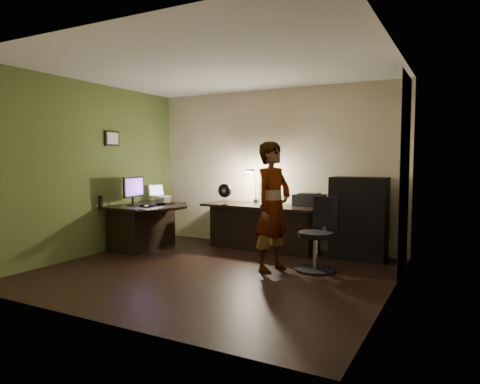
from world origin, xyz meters
The scene contains 27 objects.
floor centered at (0.00, 0.00, -0.01)m, with size 4.50×4.00×0.01m, color black.
ceiling centered at (0.00, 0.00, 2.71)m, with size 4.50×4.00×0.01m, color silver.
wall_back centered at (0.00, 2.00, 1.35)m, with size 4.50×0.01×2.70m, color #C5B892.
wall_front centered at (0.00, -2.00, 1.35)m, with size 4.50×0.01×2.70m, color #C5B892.
wall_left centered at (-2.25, 0.00, 1.35)m, with size 0.01×4.00×2.70m, color #C5B892.
wall_right centered at (2.25, 0.00, 1.35)m, with size 0.01×4.00×2.70m, color #C5B892.
green_wall_overlay centered at (-2.24, 0.00, 1.35)m, with size 0.00×4.00×2.70m, color #4F612B.
arched_doorway centered at (2.24, 1.15, 1.30)m, with size 0.01×0.90×2.60m, color black.
french_door centered at (2.24, -0.55, 1.05)m, with size 0.02×0.92×2.10m, color white.
framed_picture centered at (-2.22, 0.45, 1.85)m, with size 0.04×0.30×0.25m, color black.
desk_left centered at (-1.83, 0.77, 0.37)m, with size 0.80×1.30×0.75m, color black.
desk_right centered at (-0.03, 1.58, 0.38)m, with size 2.01×0.70×0.75m, color black.
cabinet centered at (1.54, 1.69, 0.62)m, with size 0.83×0.41×1.24m, color black.
laptop_stand centered at (-1.88, 1.32, 0.79)m, with size 0.22×0.18×0.09m, color silver.
laptop centered at (-1.88, 1.32, 0.94)m, with size 0.30×0.28×0.21m, color silver.
monitor centered at (-1.90, 0.57, 0.92)m, with size 0.10×0.52×0.34m, color black.
mouse centered at (-1.53, 0.47, 0.76)m, with size 0.06×0.09×0.03m, color silver.
phone centered at (-1.62, 0.74, 0.75)m, with size 0.06×0.12×0.01m, color black.
pen centered at (-1.74, 0.79, 0.75)m, with size 0.01×0.15×0.01m, color black.
speaker centered at (-2.16, 0.11, 0.84)m, with size 0.07×0.07×0.19m, color black.
notepad centered at (-1.27, 0.25, 0.75)m, with size 0.15×0.21×0.01m, color silver.
desk_fan centered at (-0.56, 1.30, 0.93)m, with size 0.23×0.12×0.35m, color black.
headphones centered at (0.30, 1.07, 0.81)m, with size 0.21×0.09×0.10m, color navy.
printer centered at (0.72, 1.80, 0.86)m, with size 0.46×0.36×0.20m, color black.
desk_lamp centered at (-0.26, 1.83, 1.07)m, with size 0.15×0.28×0.62m, color black.
office_chair centered at (1.19, 0.72, 0.50)m, with size 0.56×0.56×1.00m, color black.
person centered at (0.67, 0.46, 0.87)m, with size 0.62×0.42×1.75m, color #D8A88C.
Camera 1 is at (2.97, -4.79, 1.51)m, focal length 32.00 mm.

